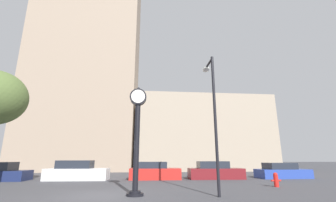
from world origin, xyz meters
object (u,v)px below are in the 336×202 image
(car_white, at_px, (77,172))
(fire_hydrant_near, at_px, (276,180))
(car_maroon, at_px, (215,171))
(street_lamp_right, at_px, (212,102))
(car_red, at_px, (155,172))
(car_blue, at_px, (282,172))
(street_clock, at_px, (137,131))

(car_white, distance_m, fire_hydrant_near, 14.52)
(car_maroon, bearing_deg, fire_hydrant_near, -68.93)
(street_lamp_right, bearing_deg, fire_hydrant_near, 32.04)
(car_red, xyz_separation_m, car_blue, (11.14, 0.09, -0.05))
(car_white, height_order, car_blue, car_white)
(car_white, height_order, fire_hydrant_near, car_white)
(car_blue, relative_size, street_lamp_right, 0.66)
(street_clock, distance_m, car_red, 8.71)
(car_white, distance_m, car_maroon, 11.30)
(car_red, bearing_deg, street_clock, -97.29)
(car_white, relative_size, street_lamp_right, 0.72)
(street_clock, height_order, car_maroon, street_clock)
(street_clock, bearing_deg, car_maroon, 52.70)
(street_clock, bearing_deg, car_white, 121.09)
(car_white, bearing_deg, fire_hydrant_near, -21.43)
(street_clock, height_order, street_lamp_right, street_lamp_right)
(car_red, height_order, car_maroon, car_maroon)
(car_white, bearing_deg, car_red, 1.97)
(car_maroon, xyz_separation_m, car_blue, (6.04, 0.12, -0.06))
(car_blue, bearing_deg, fire_hydrant_near, -125.99)
(street_lamp_right, bearing_deg, street_clock, 175.23)
(car_white, height_order, street_lamp_right, street_lamp_right)
(car_blue, bearing_deg, car_maroon, 179.54)
(street_clock, relative_size, fire_hydrant_near, 6.27)
(car_white, relative_size, fire_hydrant_near, 5.83)
(street_clock, relative_size, car_maroon, 1.14)
(car_red, bearing_deg, car_blue, 1.45)
(car_maroon, distance_m, car_blue, 6.04)
(car_red, distance_m, street_lamp_right, 9.78)
(car_red, height_order, car_blue, car_red)
(fire_hydrant_near, bearing_deg, car_maroon, 109.67)
(car_white, relative_size, car_maroon, 1.06)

